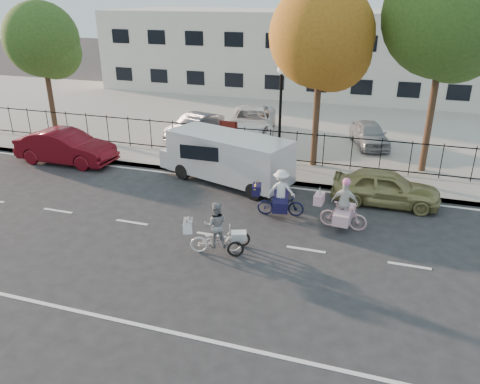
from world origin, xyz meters
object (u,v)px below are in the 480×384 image
at_px(gold_sedan, 386,187).
at_px(bull_bike, 280,197).
at_px(red_sedan, 66,147).
at_px(lot_car_c, 195,126).
at_px(zebra_trike, 216,233).
at_px(lot_car_d, 369,134).
at_px(pedestrian, 207,147).
at_px(unicorn_bike, 343,210).
at_px(lot_car_b, 252,121).
at_px(lamppost, 281,99).
at_px(white_van, 227,157).

bearing_deg(gold_sedan, bull_bike, 120.92).
distance_m(bull_bike, red_sedan, 10.83).
height_order(gold_sedan, lot_car_c, lot_car_c).
height_order(zebra_trike, red_sedan, zebra_trike).
bearing_deg(lot_car_d, pedestrian, -161.48).
bearing_deg(unicorn_bike, lot_car_d, 2.62).
xyz_separation_m(pedestrian, lot_car_c, (-2.14, 3.64, -0.15)).
relative_size(bull_bike, pedestrian, 1.23).
distance_m(lot_car_c, lot_car_d, 8.93).
relative_size(lot_car_b, lot_car_c, 1.38).
distance_m(zebra_trike, unicorn_bike, 4.37).
xyz_separation_m(lamppost, red_sedan, (-9.40, -2.30, -2.36)).
height_order(lamppost, white_van, lamppost).
bearing_deg(red_sedan, gold_sedan, -90.69).
bearing_deg(lot_car_d, bull_bike, -123.80).
relative_size(lot_car_b, lot_car_d, 1.46).
bearing_deg(unicorn_bike, lamppost, 38.01).
xyz_separation_m(red_sedan, lot_car_b, (6.88, 6.61, 0.11)).
xyz_separation_m(unicorn_bike, lot_car_b, (-5.87, 9.35, 0.20)).
bearing_deg(white_van, unicorn_bike, -10.64).
bearing_deg(white_van, lot_car_b, 115.70).
bearing_deg(pedestrian, lot_car_d, 177.26).
relative_size(lot_car_c, lot_car_d, 1.05).
height_order(lamppost, bull_bike, lamppost).
distance_m(unicorn_bike, pedestrian, 7.67).
bearing_deg(pedestrian, white_van, 94.59).
xyz_separation_m(lot_car_b, lot_car_d, (6.14, -0.15, -0.11)).
xyz_separation_m(zebra_trike, white_van, (-1.57, 5.45, 0.48)).
relative_size(lamppost, red_sedan, 0.94).
distance_m(unicorn_bike, lot_car_d, 9.20).
relative_size(bull_bike, red_sedan, 0.41).
distance_m(lamppost, white_van, 3.46).
relative_size(white_van, red_sedan, 1.32).
xyz_separation_m(white_van, gold_sedan, (6.27, -0.28, -0.45)).
relative_size(lamppost, zebra_trike, 2.30).
bearing_deg(lot_car_d, gold_sedan, -99.77).
distance_m(pedestrian, lot_car_b, 5.17).
bearing_deg(bull_bike, red_sedan, 66.84).
height_order(lamppost, lot_car_c, lamppost).
bearing_deg(lot_car_b, lot_car_d, -13.10).
bearing_deg(red_sedan, lot_car_b, -45.75).
xyz_separation_m(unicorn_bike, bull_bike, (-2.19, 0.34, 0.01)).
bearing_deg(pedestrian, lot_car_b, -135.48).
bearing_deg(unicorn_bike, lot_car_b, 36.45).
bearing_deg(pedestrian, gold_sedan, 127.74).
xyz_separation_m(lamppost, lot_car_c, (-5.19, 2.80, -2.35)).
bearing_deg(lamppost, zebra_trike, -90.43).
bearing_deg(lamppost, white_van, -125.36).
height_order(bull_bike, white_van, white_van).
xyz_separation_m(gold_sedan, lot_car_b, (-7.15, 6.88, 0.21)).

